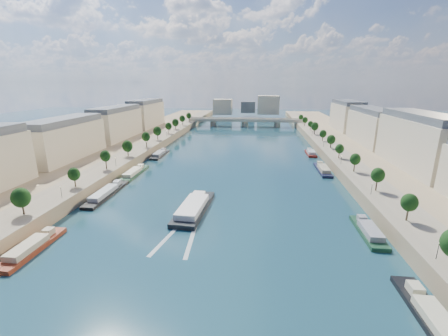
# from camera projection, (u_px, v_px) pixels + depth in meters

# --- Properties ---
(ground) EXTENTS (700.00, 700.00, 0.00)m
(ground) POSITION_uv_depth(u_px,v_px,m) (233.00, 163.00, 163.77)
(ground) COLOR #0D2B3D
(ground) RESTS_ON ground
(quay_left) EXTENTS (44.00, 520.00, 5.00)m
(quay_left) POSITION_uv_depth(u_px,v_px,m) (108.00, 155.00, 170.73)
(quay_left) COLOR #9E8460
(quay_left) RESTS_ON ground
(quay_right) EXTENTS (44.00, 520.00, 5.00)m
(quay_right) POSITION_uv_depth(u_px,v_px,m) (371.00, 163.00, 155.43)
(quay_right) COLOR #9E8460
(quay_right) RESTS_ON ground
(pave_left) EXTENTS (14.00, 520.00, 0.10)m
(pave_left) POSITION_uv_depth(u_px,v_px,m) (133.00, 152.00, 168.43)
(pave_left) COLOR gray
(pave_left) RESTS_ON quay_left
(pave_right) EXTENTS (14.00, 520.00, 0.10)m
(pave_right) POSITION_uv_depth(u_px,v_px,m) (342.00, 157.00, 156.32)
(pave_right) COLOR gray
(pave_right) RESTS_ON quay_right
(trees_left) EXTENTS (4.80, 268.80, 8.26)m
(trees_left) POSITION_uv_depth(u_px,v_px,m) (137.00, 142.00, 168.64)
(trees_left) COLOR #382B1E
(trees_left) RESTS_ON ground
(trees_right) EXTENTS (4.80, 268.80, 8.26)m
(trees_right) POSITION_uv_depth(u_px,v_px,m) (335.00, 143.00, 164.59)
(trees_right) COLOR #382B1E
(trees_right) RESTS_ON ground
(lamps_left) EXTENTS (0.36, 200.36, 4.28)m
(lamps_left) POSITION_uv_depth(u_px,v_px,m) (133.00, 151.00, 157.65)
(lamps_left) COLOR black
(lamps_left) RESTS_ON ground
(lamps_right) EXTENTS (0.36, 200.36, 4.28)m
(lamps_right) POSITION_uv_depth(u_px,v_px,m) (332.00, 150.00, 160.82)
(lamps_right) COLOR black
(lamps_right) RESTS_ON ground
(buildings_left) EXTENTS (16.00, 226.00, 23.20)m
(buildings_left) POSITION_uv_depth(u_px,v_px,m) (94.00, 128.00, 179.73)
(buildings_left) COLOR beige
(buildings_left) RESTS_ON ground
(buildings_right) EXTENTS (16.00, 226.00, 23.20)m
(buildings_right) POSITION_uv_depth(u_px,v_px,m) (392.00, 133.00, 161.66)
(buildings_right) COLOR beige
(buildings_right) RESTS_ON ground
(skyline) EXTENTS (79.00, 42.00, 22.00)m
(skyline) POSITION_uv_depth(u_px,v_px,m) (250.00, 106.00, 369.10)
(skyline) COLOR beige
(skyline) RESTS_ON ground
(bridge) EXTENTS (112.00, 12.00, 8.15)m
(bridge) POSITION_uv_depth(u_px,v_px,m) (245.00, 121.00, 299.18)
(bridge) COLOR #C1B79E
(bridge) RESTS_ON ground
(tour_barge) EXTENTS (10.25, 30.09, 4.02)m
(tour_barge) POSITION_uv_depth(u_px,v_px,m) (194.00, 208.00, 102.98)
(tour_barge) COLOR black
(tour_barge) RESTS_ON ground
(wake) EXTENTS (10.75, 26.02, 0.04)m
(wake) POSITION_uv_depth(u_px,v_px,m) (182.00, 234.00, 87.48)
(wake) COLOR silver
(wake) RESTS_ON ground
(moored_barges_left) EXTENTS (5.00, 157.59, 3.60)m
(moored_barges_left) POSITION_uv_depth(u_px,v_px,m) (105.00, 195.00, 115.78)
(moored_barges_left) COLOR #1B1F3D
(moored_barges_left) RESTS_ON ground
(moored_barges_right) EXTENTS (5.00, 157.35, 3.60)m
(moored_barges_right) POSITION_uv_depth(u_px,v_px,m) (343.00, 198.00, 112.76)
(moored_barges_right) COLOR black
(moored_barges_right) RESTS_ON ground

